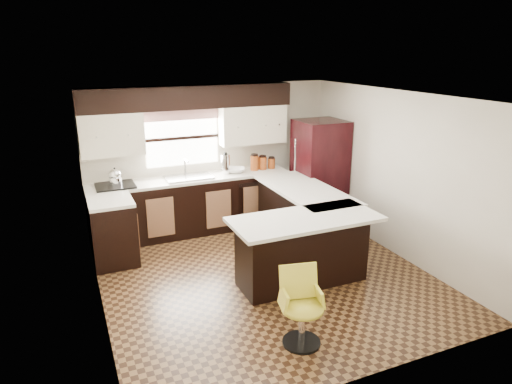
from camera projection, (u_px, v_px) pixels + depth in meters
name	position (u px, v px, depth m)	size (l,w,h in m)	color
floor	(265.00, 275.00, 6.21)	(4.40, 4.40, 0.00)	#49301A
ceiling	(266.00, 97.00, 5.48)	(4.40, 4.40, 0.00)	silver
wall_back	(211.00, 156.00, 7.77)	(4.40, 4.40, 0.00)	beige
wall_front	(371.00, 262.00, 3.92)	(4.40, 4.40, 0.00)	beige
wall_left	(93.00, 214.00, 5.05)	(4.40, 4.40, 0.00)	beige
wall_right	(396.00, 174.00, 6.64)	(4.40, 4.40, 0.00)	beige
base_cab_back	(193.00, 206.00, 7.56)	(3.30, 0.60, 0.90)	black
base_cab_left	(113.00, 233.00, 6.48)	(0.60, 0.70, 0.90)	black
counter_back	(191.00, 179.00, 7.42)	(3.30, 0.60, 0.04)	silver
counter_left	(110.00, 201.00, 6.34)	(0.60, 0.70, 0.04)	silver
soffit	(189.00, 97.00, 7.15)	(3.40, 0.35, 0.36)	black
upper_cab_left	(111.00, 134.00, 6.84)	(0.94, 0.35, 0.64)	beige
upper_cab_right	(252.00, 124.00, 7.72)	(1.14, 0.35, 0.64)	beige
window_pane	(182.00, 138.00, 7.46)	(1.20, 0.02, 0.90)	white
valance	(182.00, 114.00, 7.30)	(1.30, 0.06, 0.18)	#D19B93
sink	(189.00, 177.00, 7.37)	(0.75, 0.45, 0.03)	#B2B2B7
dishwasher	(255.00, 205.00, 7.70)	(0.58, 0.03, 0.78)	black
cooktop	(115.00, 186.00, 6.94)	(0.58, 0.50, 0.03)	black
peninsula_long	(301.00, 220.00, 6.96)	(0.60, 1.95, 0.90)	black
peninsula_return	(302.00, 251.00, 5.91)	(1.65, 0.60, 0.90)	black
counter_pen_long	(305.00, 190.00, 6.84)	(0.84, 1.95, 0.04)	silver
counter_pen_return	(305.00, 219.00, 5.68)	(1.89, 0.84, 0.04)	silver
refrigerator	(319.00, 173.00, 7.85)	(0.77, 0.74, 1.81)	black
bar_chair	(302.00, 309.00, 4.66)	(0.44, 0.44, 0.83)	gold
kettle	(115.00, 176.00, 6.90)	(0.20, 0.20, 0.27)	silver
percolator	(226.00, 164.00, 7.59)	(0.15, 0.15, 0.33)	silver
mixing_bowl	(236.00, 170.00, 7.70)	(0.31, 0.31, 0.08)	white
canister_large	(254.00, 163.00, 7.82)	(0.14, 0.14, 0.25)	#893B13
canister_med	(263.00, 163.00, 7.88)	(0.14, 0.14, 0.22)	#893B13
canister_small	(271.00, 163.00, 7.95)	(0.13, 0.13, 0.17)	#893B13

